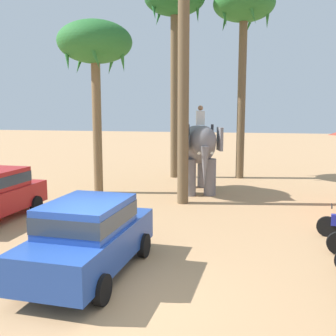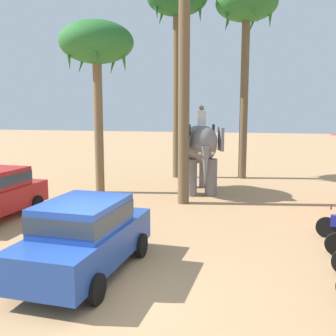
# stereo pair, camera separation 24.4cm
# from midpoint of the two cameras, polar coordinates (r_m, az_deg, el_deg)

# --- Properties ---
(ground_plane) EXTENTS (120.00, 120.00, 0.00)m
(ground_plane) POSITION_cam_midpoint_polar(r_m,az_deg,el_deg) (8.44, -9.90, -17.48)
(ground_plane) COLOR tan
(car_sedan_foreground) EXTENTS (1.99, 4.16, 1.70)m
(car_sedan_foreground) POSITION_cam_midpoint_polar(r_m,az_deg,el_deg) (9.04, -12.20, -9.42)
(car_sedan_foreground) COLOR #23479E
(car_sedan_foreground) RESTS_ON ground
(elephant_with_mahout) EXTENTS (2.52, 4.02, 3.88)m
(elephant_with_mahout) POSITION_cam_midpoint_polar(r_m,az_deg,el_deg) (17.56, 3.97, 2.86)
(elephant_with_mahout) COLOR slate
(elephant_with_mahout) RESTS_ON ground
(palm_tree_behind_elephant) EXTENTS (3.20, 3.20, 10.04)m
(palm_tree_behind_elephant) POSITION_cam_midpoint_polar(r_m,az_deg,el_deg) (22.16, 10.64, 21.48)
(palm_tree_behind_elephant) COLOR brown
(palm_tree_behind_elephant) RESTS_ON ground
(palm_tree_left_of_road) EXTENTS (3.20, 3.20, 7.47)m
(palm_tree_left_of_road) POSITION_cam_midpoint_polar(r_m,az_deg,el_deg) (17.86, -10.97, 16.95)
(palm_tree_left_of_road) COLOR brown
(palm_tree_left_of_road) RESTS_ON ground
(palm_tree_far_back) EXTENTS (3.20, 3.20, 10.41)m
(palm_tree_far_back) POSITION_cam_midpoint_polar(r_m,az_deg,el_deg) (22.19, 0.63, 22.50)
(palm_tree_far_back) COLOR brown
(palm_tree_far_back) RESTS_ON ground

